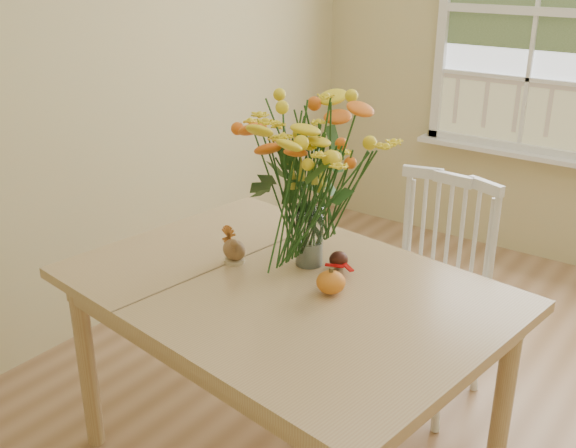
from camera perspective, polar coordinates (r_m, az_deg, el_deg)
The scene contains 7 objects.
wall_left at distance 3.41m, azimuth -17.63°, elevation 12.15°, with size 0.02×4.50×2.70m, color beige.
dining_table at distance 2.42m, azimuth -0.28°, elevation -7.01°, with size 1.61×1.25×0.80m.
windsor_chair at distance 3.02m, azimuth 12.21°, elevation -4.57°, with size 0.48×0.46×0.99m.
flower_vase at distance 2.39m, azimuth 1.89°, elevation 4.11°, with size 0.48×0.48×0.57m.
pumpkin at distance 2.30m, azimuth 3.65°, elevation -5.03°, with size 0.10×0.10×0.08m, color orange.
turkey_figurine at distance 2.52m, azimuth -4.58°, elevation -2.21°, with size 0.11×0.08×0.12m.
dark_gourd at distance 2.48m, azimuth 4.31°, elevation -3.10°, with size 0.13×0.09×0.06m.
Camera 1 is at (0.71, -2.00, 1.89)m, focal length 42.00 mm.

